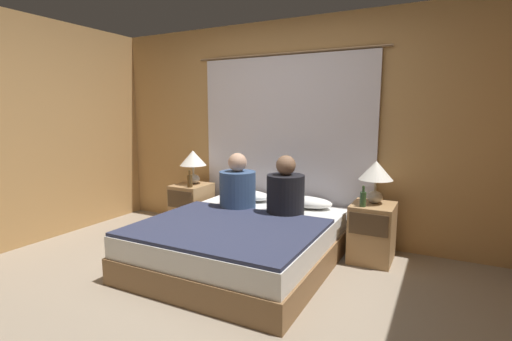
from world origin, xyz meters
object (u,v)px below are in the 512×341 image
beer_bottle_on_right_stand (363,199)px  lamp_left (193,161)px  person_left_in_bed (238,187)px  pillow_right (306,202)px  beer_bottle_on_left_stand (190,181)px  bed (243,242)px  person_right_in_bed (286,191)px  pillow_left (247,195)px  nightstand_right (372,232)px  lamp_right (376,174)px  nightstand_left (192,207)px

beer_bottle_on_right_stand → lamp_left: bearing=174.8°
person_left_in_bed → beer_bottle_on_right_stand: bearing=5.2°
person_left_in_bed → lamp_left: bearing=159.1°
pillow_right → person_left_in_bed: bearing=-150.1°
person_left_in_bed → beer_bottle_on_left_stand: (-0.73, 0.12, -0.02)m
bed → person_left_in_bed: person_left_in_bed is taller
lamp_left → person_right_in_bed: 1.43m
pillow_left → beer_bottle_on_left_stand: 0.71m
bed → person_right_in_bed: bearing=54.6°
person_right_in_bed → beer_bottle_on_left_stand: size_ratio=3.01×
lamp_left → person_left_in_bed: bearing=-20.9°
bed → beer_bottle_on_right_stand: size_ratio=9.47×
nightstand_right → lamp_right: bearing=90.0°
lamp_left → pillow_right: bearing=2.3°
bed → beer_bottle_on_left_stand: (-1.01, 0.51, 0.44)m
pillow_right → pillow_left: bearing=180.0°
nightstand_left → beer_bottle_on_left_stand: bearing=-57.4°
lamp_left → lamp_right: (2.20, 0.00, 0.00)m
nightstand_right → beer_bottle_on_left_stand: 2.14m
nightstand_left → person_left_in_bed: 0.94m
lamp_left → beer_bottle_on_right_stand: bearing=-5.2°
lamp_left → person_right_in_bed: person_right_in_bed is taller
lamp_right → beer_bottle_on_right_stand: (-0.07, -0.19, -0.22)m
pillow_left → beer_bottle_on_right_stand: size_ratio=2.95×
bed → beer_bottle_on_left_stand: size_ratio=9.40×
nightstand_left → person_right_in_bed: bearing=-10.7°
pillow_left → person_left_in_bed: bearing=-77.0°
beer_bottle_on_left_stand → bed: bearing=-26.9°
person_left_in_bed → beer_bottle_on_left_stand: person_left_in_bed is taller
bed → lamp_left: bearing=147.3°
lamp_right → pillow_left: 1.51m
nightstand_left → nightstand_right: 2.20m
bed → beer_bottle_on_right_stand: (1.02, 0.51, 0.44)m
nightstand_left → lamp_left: lamp_left is taller
pillow_left → person_right_in_bed: person_right_in_bed is taller
nightstand_left → person_left_in_bed: size_ratio=0.94×
person_left_in_bed → beer_bottle_on_right_stand: size_ratio=3.00×
pillow_left → person_right_in_bed: 0.77m
person_right_in_bed → pillow_right: bearing=77.0°
pillow_left → pillow_right: 0.73m
bed → nightstand_left: 1.28m
nightstand_right → lamp_left: size_ratio=1.36×
nightstand_left → beer_bottle_on_left_stand: beer_bottle_on_left_stand is taller
beer_bottle_on_left_stand → nightstand_right: bearing=3.9°
person_left_in_bed → lamp_right: bearing=12.8°
nightstand_right → pillow_left: size_ratio=0.96×
nightstand_left → pillow_left: (0.73, 0.11, 0.20)m
pillow_right → beer_bottle_on_right_stand: (0.66, -0.25, 0.16)m
nightstand_left → pillow_right: nightstand_left is taller
pillow_right → beer_bottle_on_right_stand: size_ratio=2.95×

